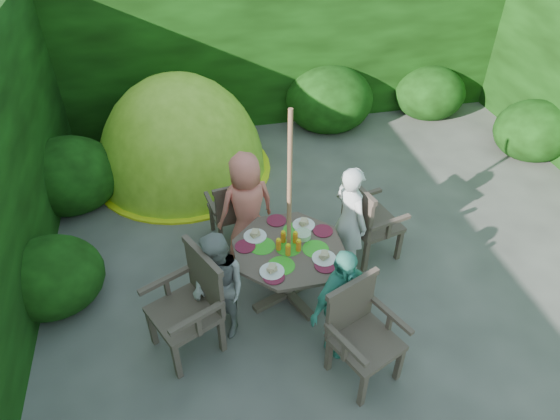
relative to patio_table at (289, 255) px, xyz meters
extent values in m
plane|color=#474540|center=(0.94, 0.28, -0.57)|extent=(60.00, 60.00, 0.00)
cube|color=black|center=(0.94, 4.28, 0.68)|extent=(9.00, 1.00, 2.50)
cylinder|color=#41332A|center=(0.00, 0.00, -0.25)|extent=(0.11, 0.11, 0.64)
cube|color=#41332A|center=(0.00, 0.00, -0.54)|extent=(0.82, 0.41, 0.06)
cube|color=#41332A|center=(0.00, 0.00, -0.54)|extent=(0.41, 0.82, 0.06)
cylinder|color=#41332A|center=(0.00, 0.00, 0.09)|extent=(1.53, 1.53, 0.04)
cylinder|color=green|center=(-0.13, -0.24, 0.11)|extent=(0.26, 0.26, 0.00)
cylinder|color=green|center=(0.25, -0.08, 0.11)|extent=(0.26, 0.26, 0.00)
cylinder|color=green|center=(-0.26, 0.08, 0.11)|extent=(0.26, 0.26, 0.00)
cylinder|color=green|center=(0.13, 0.23, 0.11)|extent=(0.26, 0.26, 0.00)
cylinder|color=green|center=(0.00, 0.00, 0.11)|extent=(0.26, 0.26, 0.00)
cylinder|color=white|center=(0.23, 0.30, 0.12)|extent=(0.24, 0.24, 0.01)
cylinder|color=white|center=(-0.30, 0.23, 0.12)|extent=(0.24, 0.24, 0.01)
cylinder|color=white|center=(-0.24, -0.30, 0.12)|extent=(0.24, 0.24, 0.01)
cylinder|color=white|center=(0.29, -0.23, 0.12)|extent=(0.24, 0.24, 0.01)
cylinder|color=#C30D36|center=(0.40, 0.16, 0.12)|extent=(0.21, 0.21, 0.01)
cylinder|color=#C30D36|center=(-0.03, 0.43, 0.12)|extent=(0.21, 0.21, 0.01)
cylinder|color=#C30D36|center=(-0.43, 0.10, 0.12)|extent=(0.21, 0.21, 0.01)
cylinder|color=#C30D36|center=(-0.23, -0.37, 0.12)|extent=(0.21, 0.21, 0.01)
cylinder|color=#C30D36|center=(0.28, -0.33, 0.12)|extent=(0.21, 0.21, 0.01)
cylinder|color=#64B043|center=(0.17, 0.12, 0.14)|extent=(0.17, 0.17, 0.06)
cylinder|color=brown|center=(0.00, 0.00, 0.53)|extent=(0.06, 0.06, 2.20)
cube|color=#41332A|center=(1.09, 0.44, -0.13)|extent=(0.63, 0.64, 0.05)
cube|color=#41332A|center=(1.36, 0.27, -0.36)|extent=(0.06, 0.06, 0.43)
cube|color=#41332A|center=(1.26, 0.72, -0.36)|extent=(0.06, 0.06, 0.43)
cube|color=#41332A|center=(0.92, 0.17, -0.36)|extent=(0.06, 0.06, 0.43)
cube|color=#41332A|center=(0.82, 0.61, -0.36)|extent=(0.06, 0.06, 0.43)
cube|color=#41332A|center=(0.85, 0.38, 0.15)|extent=(0.17, 0.53, 0.52)
cube|color=#41332A|center=(1.15, 0.18, 0.08)|extent=(0.51, 0.17, 0.04)
cube|color=#41332A|center=(1.03, 0.70, 0.08)|extent=(0.51, 0.17, 0.04)
cube|color=#41332A|center=(-1.10, -0.45, -0.11)|extent=(0.74, 0.75, 0.05)
cube|color=#41332A|center=(-1.42, -0.33, -0.34)|extent=(0.07, 0.07, 0.46)
cube|color=#41332A|center=(-1.21, -0.77, -0.34)|extent=(0.07, 0.07, 0.46)
cube|color=#41332A|center=(-0.99, -0.13, -0.34)|extent=(0.07, 0.07, 0.46)
cube|color=#41332A|center=(-0.78, -0.56, -0.34)|extent=(0.07, 0.07, 0.46)
cube|color=#41332A|center=(-0.86, -0.33, 0.19)|extent=(0.29, 0.53, 0.54)
cube|color=#41332A|center=(-1.22, -0.19, 0.11)|extent=(0.51, 0.29, 0.04)
cube|color=#41332A|center=(-0.97, -0.70, 0.11)|extent=(0.51, 0.29, 0.04)
cube|color=#41332A|center=(-0.45, 1.09, -0.19)|extent=(0.53, 0.52, 0.04)
cube|color=#41332A|center=(-0.29, 1.32, -0.39)|extent=(0.05, 0.05, 0.37)
cube|color=#41332A|center=(-0.67, 1.25, -0.39)|extent=(0.05, 0.05, 0.37)
cube|color=#41332A|center=(-0.22, 0.93, -0.39)|extent=(0.05, 0.05, 0.37)
cube|color=#41332A|center=(-0.61, 0.86, -0.39)|extent=(0.05, 0.05, 0.37)
cube|color=#41332A|center=(-0.41, 0.88, 0.05)|extent=(0.46, 0.11, 0.45)
cube|color=#41332A|center=(-0.22, 1.13, -0.01)|extent=(0.12, 0.45, 0.04)
cube|color=#41332A|center=(-0.68, 1.05, -0.01)|extent=(0.12, 0.45, 0.04)
cube|color=#41332A|center=(0.44, -1.10, -0.14)|extent=(0.68, 0.67, 0.05)
cube|color=#41332A|center=(0.32, -1.39, -0.36)|extent=(0.07, 0.07, 0.42)
cube|color=#41332A|center=(0.73, -1.21, -0.36)|extent=(0.07, 0.07, 0.42)
cube|color=#41332A|center=(0.15, -0.98, -0.36)|extent=(0.07, 0.07, 0.42)
cube|color=#41332A|center=(0.56, -0.80, -0.36)|extent=(0.07, 0.07, 0.42)
cube|color=#41332A|center=(0.34, -0.87, 0.13)|extent=(0.50, 0.25, 0.51)
cube|color=#41332A|center=(0.20, -1.20, 0.06)|extent=(0.25, 0.48, 0.04)
cube|color=#41332A|center=(0.68, -0.99, 0.06)|extent=(0.25, 0.48, 0.04)
imported|color=white|center=(0.74, 0.30, 0.09)|extent=(0.46, 0.56, 1.33)
imported|color=gray|center=(-0.74, -0.30, 0.02)|extent=(0.68, 0.73, 1.19)
imported|color=#F87766|center=(-0.30, 0.74, 0.10)|extent=(0.74, 0.58, 1.34)
imported|color=#4BAF97|center=(0.30, -0.74, 0.04)|extent=(0.77, 0.61, 1.22)
ellipsoid|color=#89BD24|center=(-0.93, 2.68, -0.57)|extent=(2.90, 2.90, 2.87)
ellipsoid|color=black|center=(-1.15, 1.90, -0.57)|extent=(0.89, 0.63, 0.99)
cylinder|color=#FCFC1A|center=(-0.93, 2.68, -0.56)|extent=(2.51, 2.51, 0.03)
camera|label=1|loc=(-0.88, -3.57, 3.47)|focal=32.00mm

